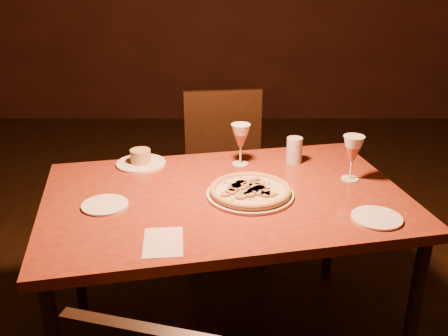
{
  "coord_description": "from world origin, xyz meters",
  "views": [
    {
      "loc": [
        -0.04,
        -1.78,
        1.64
      ],
      "look_at": [
        -0.04,
        0.07,
        0.86
      ],
      "focal_mm": 40.0,
      "sensor_mm": 36.0,
      "label": 1
    }
  ],
  "objects": [
    {
      "name": "wine_glass_far",
      "position": [
        0.04,
        0.33,
        0.86
      ],
      "size": [
        0.09,
        0.09,
        0.19
      ],
      "primitive_type": null,
      "color": "#AE5948",
      "rests_on": "dining_table"
    },
    {
      "name": "dining_table",
      "position": [
        -0.03,
        0.02,
        0.7
      ],
      "size": [
        1.59,
        1.19,
        0.77
      ],
      "rotation": [
        0.0,
        0.0,
        0.2
      ],
      "color": "brown",
      "rests_on": "floor"
    },
    {
      "name": "ramekin_saucer",
      "position": [
        -0.42,
        0.33,
        0.79
      ],
      "size": [
        0.22,
        0.22,
        0.07
      ],
      "color": "white",
      "rests_on": "dining_table"
    },
    {
      "name": "water_tumbler",
      "position": [
        0.29,
        0.35,
        0.83
      ],
      "size": [
        0.07,
        0.07,
        0.12
      ],
      "primitive_type": "cylinder",
      "color": "silver",
      "rests_on": "dining_table"
    },
    {
      "name": "chair_far",
      "position": [
        -0.02,
        0.88,
        0.53
      ],
      "size": [
        0.5,
        0.5,
        0.94
      ],
      "rotation": [
        0.0,
        0.0,
        0.12
      ],
      "color": "black",
      "rests_on": "floor"
    },
    {
      "name": "side_plate_left",
      "position": [
        -0.49,
        -0.09,
        0.77
      ],
      "size": [
        0.18,
        0.18,
        0.01
      ],
      "primitive_type": "cylinder",
      "color": "white",
      "rests_on": "dining_table"
    },
    {
      "name": "pizza_plate",
      "position": [
        0.07,
        0.0,
        0.79
      ],
      "size": [
        0.35,
        0.35,
        0.04
      ],
      "color": "white",
      "rests_on": "dining_table"
    },
    {
      "name": "side_plate_near",
      "position": [
        0.52,
        -0.19,
        0.77
      ],
      "size": [
        0.18,
        0.18,
        0.01
      ],
      "primitive_type": "cylinder",
      "color": "white",
      "rests_on": "dining_table"
    },
    {
      "name": "wine_glass_right",
      "position": [
        0.5,
        0.16,
        0.86
      ],
      "size": [
        0.09,
        0.09,
        0.19
      ],
      "primitive_type": null,
      "color": "#AE5948",
      "rests_on": "dining_table"
    },
    {
      "name": "menu_card",
      "position": [
        -0.24,
        -0.35,
        0.77
      ],
      "size": [
        0.15,
        0.2,
        0.0
      ],
      "primitive_type": "cube",
      "rotation": [
        0.0,
        0.0,
        0.09
      ],
      "color": "beige",
      "rests_on": "dining_table"
    }
  ]
}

